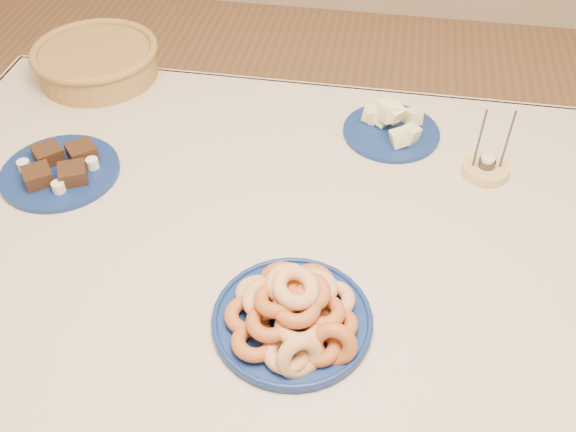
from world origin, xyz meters
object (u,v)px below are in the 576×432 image
object	(u,v)px
dining_table	(292,271)
donut_platter	(294,313)
wicker_basket	(96,60)
candle_holder	(485,168)
brownie_plate	(60,169)
melon_plate	(391,125)

from	to	relation	value
dining_table	donut_platter	xyz separation A→B (m)	(0.04, -0.21, 0.14)
wicker_basket	candle_holder	distance (m)	1.01
brownie_plate	wicker_basket	bearing A→B (deg)	99.99
donut_platter	dining_table	bearing A→B (deg)	100.14
dining_table	candle_holder	world-z (taller)	candle_holder
brownie_plate	candle_holder	world-z (taller)	candle_holder
melon_plate	donut_platter	bearing A→B (deg)	-102.56
donut_platter	wicker_basket	size ratio (longest dim) A/B	0.92
melon_plate	wicker_basket	xyz separation A→B (m)	(-0.77, 0.12, 0.03)
donut_platter	candle_holder	size ratio (longest dim) A/B	2.22
brownie_plate	wicker_basket	xyz separation A→B (m)	(-0.07, 0.40, 0.03)
dining_table	wicker_basket	distance (m)	0.79
donut_platter	brownie_plate	xyz separation A→B (m)	(-0.57, 0.31, -0.02)
melon_plate	candle_holder	world-z (taller)	candle_holder
donut_platter	wicker_basket	xyz separation A→B (m)	(-0.64, 0.71, 0.01)
brownie_plate	wicker_basket	world-z (taller)	wicker_basket
candle_holder	melon_plate	bearing A→B (deg)	150.76
candle_holder	wicker_basket	bearing A→B (deg)	166.40
donut_platter	brownie_plate	bearing A→B (deg)	151.13
wicker_basket	dining_table	bearing A→B (deg)	-39.50
melon_plate	wicker_basket	size ratio (longest dim) A/B	0.69
dining_table	wicker_basket	size ratio (longest dim) A/B	4.23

